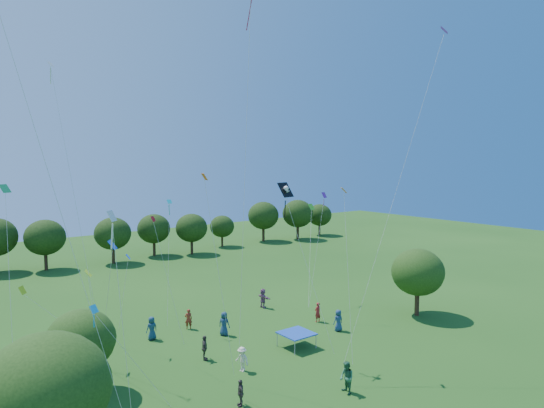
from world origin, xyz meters
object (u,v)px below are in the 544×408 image
Objects in this scene: tent_red_stripe at (84,337)px; pirate_kite at (287,193)px; near_tree_east at (418,272)px; tent_blue at (296,333)px; red_high_kite at (249,52)px; near_tree_west at (46,390)px; near_tree_north at (81,340)px.

pirate_kite is at bearing -41.63° from tent_red_stripe.
near_tree_east is 2.68× the size of tent_blue.
near_tree_east is at bearing 0.54° from pirate_kite.
red_high_kite is at bearing -156.36° from tent_blue.
tent_red_stripe is at bearing 159.75° from near_tree_east.
near_tree_west is 0.27× the size of red_high_kite.
near_tree_north reaches higher than tent_red_stripe.
near_tree_west is at bearing -115.47° from near_tree_north.
near_tree_west is 14.88m from tent_red_stripe.
tent_blue is at bearing 15.47° from near_tree_west.
pirate_kite is 0.46× the size of red_high_kite.
near_tree_east is 24.83m from red_high_kite.
tent_red_stripe is 1.00× the size of tent_blue.
near_tree_north is at bearing 166.40° from pirate_kite.
pirate_kite reaches higher than near_tree_east.
pirate_kite reaches higher than tent_red_stripe.
tent_blue is at bearing 23.64° from red_high_kite.
pirate_kite reaches higher than near_tree_north.
near_tree_west is 18.15m from pirate_kite.
pirate_kite is at bearing -179.46° from near_tree_east.
red_high_kite is at bearing -28.74° from near_tree_north.
near_tree_east is at bearing 5.32° from red_high_kite.
near_tree_north is 0.85× the size of near_tree_east.
near_tree_west is 19.90m from red_high_kite.
near_tree_east is (30.92, 4.13, -0.19)m from near_tree_west.
red_high_kite is (8.58, -4.71, 16.52)m from near_tree_north.
near_tree_north is 2.28× the size of tent_blue.
near_tree_west reaches higher than tent_red_stripe.
near_tree_north is 0.47× the size of pirate_kite.
near_tree_east is (27.55, -2.94, 0.60)m from near_tree_north.
near_tree_west is 2.92× the size of tent_blue.
red_high_kite reaches higher than pirate_kite.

